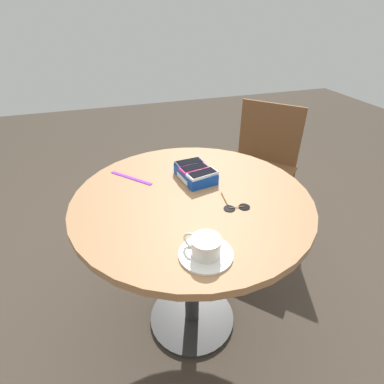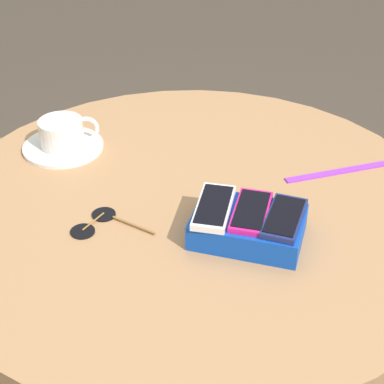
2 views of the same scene
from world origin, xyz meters
The scene contains 9 objects.
round_table centered at (0.00, 0.00, 0.63)m, with size 0.94×0.94×0.77m.
phone_box centered at (-0.13, 0.06, 0.79)m, with size 0.20×0.15×0.05m.
phone_navy centered at (-0.19, 0.05, 0.82)m, with size 0.07×0.12×0.01m.
phone_magenta centered at (-0.13, 0.05, 0.82)m, with size 0.08×0.13×0.01m.
phone_white centered at (-0.07, 0.07, 0.82)m, with size 0.08×0.14×0.01m.
saucer centered at (0.32, -0.06, 0.77)m, with size 0.16×0.16×0.01m, color silver.
coffee_cup centered at (0.32, -0.06, 0.81)m, with size 0.10×0.10×0.06m.
lanyard_strap centered at (-0.22, -0.21, 0.77)m, with size 0.22×0.02×0.00m, color purple.
sunglasses centered at (0.12, 0.13, 0.77)m, with size 0.14×0.10×0.01m.
Camera 2 is at (-0.40, 0.86, 1.44)m, focal length 60.00 mm.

